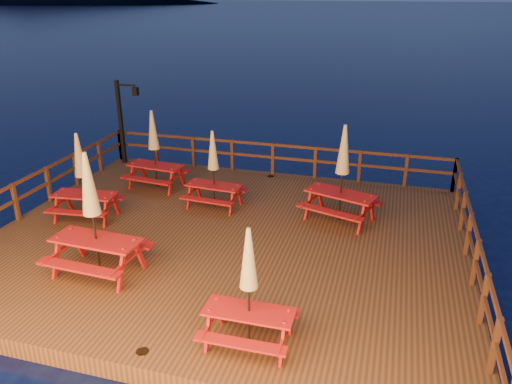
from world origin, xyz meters
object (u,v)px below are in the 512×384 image
at_px(picnic_table_0, 92,213).
at_px(picnic_table_2, 82,175).
at_px(picnic_table_1, 213,168).
at_px(lamp_post, 124,115).

distance_m(picnic_table_0, picnic_table_2, 3.11).
height_order(picnic_table_1, picnic_table_2, picnic_table_2).
height_order(lamp_post, picnic_table_1, lamp_post).
distance_m(lamp_post, picnic_table_1, 5.30).
height_order(lamp_post, picnic_table_0, lamp_post).
relative_size(lamp_post, picnic_table_2, 1.22).
bearing_deg(picnic_table_0, lamp_post, 117.41).
bearing_deg(picnic_table_1, picnic_table_0, -101.91).
xyz_separation_m(picnic_table_0, picnic_table_1, (1.21, 4.16, -0.29)).
bearing_deg(picnic_table_2, picnic_table_0, -57.89).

